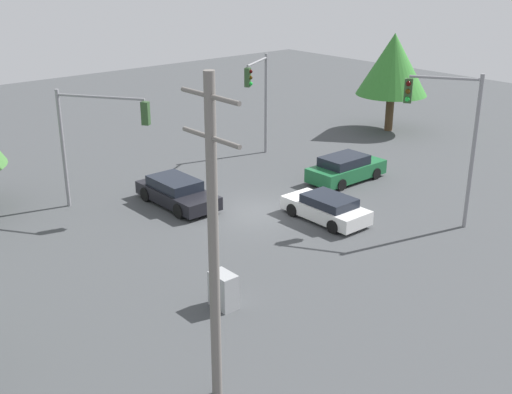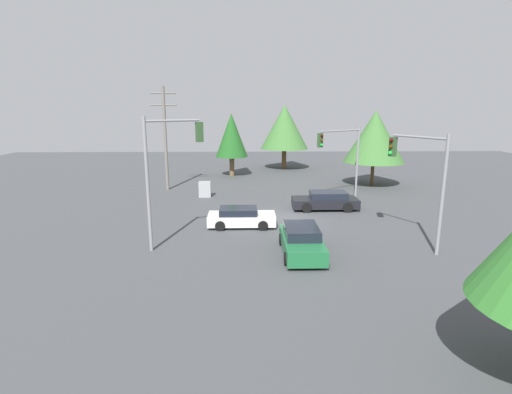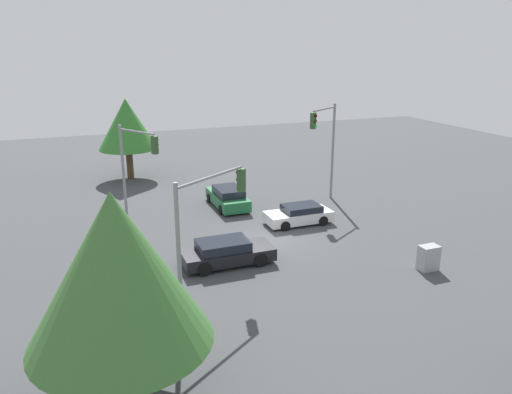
# 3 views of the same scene
# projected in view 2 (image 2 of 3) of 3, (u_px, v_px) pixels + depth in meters

# --- Properties ---
(ground_plane) EXTENTS (80.00, 80.00, 0.00)m
(ground_plane) POSITION_uv_depth(u_px,v_px,m) (283.00, 218.00, 26.92)
(ground_plane) COLOR #424447
(sedan_white) EXTENTS (4.18, 1.93, 1.20)m
(sedan_white) POSITION_uv_depth(u_px,v_px,m) (241.00, 217.00, 24.87)
(sedan_white) COLOR silver
(sedan_white) RESTS_ON ground_plane
(sedan_green) EXTENTS (2.02, 4.52, 1.42)m
(sedan_green) POSITION_uv_depth(u_px,v_px,m) (302.00, 241.00, 20.22)
(sedan_green) COLOR #1E6638
(sedan_green) RESTS_ON ground_plane
(sedan_dark) EXTENTS (4.71, 2.07, 1.31)m
(sedan_dark) POSITION_uv_depth(u_px,v_px,m) (326.00, 201.00, 29.01)
(sedan_dark) COLOR black
(sedan_dark) RESTS_ON ground_plane
(traffic_signal_main) EXTENTS (2.80, 1.94, 6.90)m
(traffic_signal_main) POSITION_uv_depth(u_px,v_px,m) (168.00, 160.00, 20.43)
(traffic_signal_main) COLOR gray
(traffic_signal_main) RESTS_ON ground_plane
(traffic_signal_cross) EXTENTS (3.89, 2.82, 5.75)m
(traffic_signal_cross) POSITION_uv_depth(u_px,v_px,m) (342.00, 150.00, 31.28)
(traffic_signal_cross) COLOR gray
(traffic_signal_cross) RESTS_ON ground_plane
(traffic_signal_aux) EXTENTS (1.97, 3.09, 6.07)m
(traffic_signal_aux) POSITION_uv_depth(u_px,v_px,m) (421.00, 170.00, 20.44)
(traffic_signal_aux) COLOR gray
(traffic_signal_aux) RESTS_ON ground_plane
(utility_pole_tall) EXTENTS (2.20, 0.28, 9.04)m
(utility_pole_tall) POSITION_uv_depth(u_px,v_px,m) (165.00, 136.00, 34.98)
(utility_pole_tall) COLOR slate
(utility_pole_tall) RESTS_ON ground_plane
(electrical_cabinet) EXTENTS (0.97, 0.63, 1.28)m
(electrical_cabinet) POSITION_uv_depth(u_px,v_px,m) (205.00, 189.00, 32.99)
(electrical_cabinet) COLOR #9EA0A3
(electrical_cabinet) RESTS_ON ground_plane
(tree_far) EXTENTS (3.39, 3.39, 6.63)m
(tree_far) POSITION_uv_depth(u_px,v_px,m) (232.00, 135.00, 42.05)
(tree_far) COLOR brown
(tree_far) RESTS_ON ground_plane
(tree_behind) EXTENTS (5.57, 5.57, 6.97)m
(tree_behind) POSITION_uv_depth(u_px,v_px,m) (375.00, 137.00, 36.80)
(tree_behind) COLOR #4C3823
(tree_behind) RESTS_ON ground_plane
(tree_right) EXTENTS (5.60, 5.60, 7.52)m
(tree_right) POSITION_uv_depth(u_px,v_px,m) (284.00, 127.00, 46.71)
(tree_right) COLOR brown
(tree_right) RESTS_ON ground_plane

